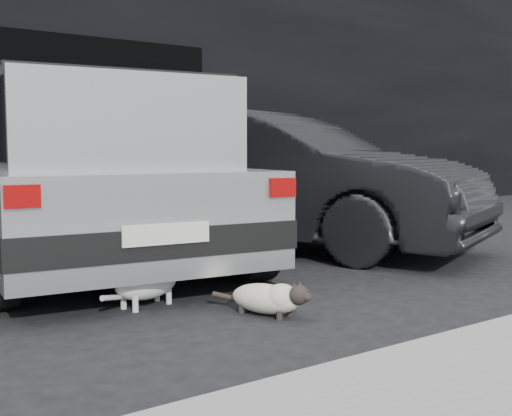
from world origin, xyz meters
TOP-DOWN VIEW (x-y plane):
  - ground at (0.00, 0.00)m, footprint 80.00×80.00m
  - building_facade at (1.00, 6.00)m, footprint 34.00×4.00m
  - garage_opening at (1.00, 3.99)m, footprint 4.00×0.10m
  - curb at (1.00, -2.60)m, footprint 18.00×0.25m
  - silver_hatchback at (0.08, 1.24)m, footprint 2.65×4.72m
  - second_car at (2.13, 1.00)m, footprint 3.20×4.76m
  - cat_siamese at (0.35, -1.32)m, footprint 0.41×0.69m
  - cat_white at (-0.16, -0.62)m, footprint 0.72×0.36m

SIDE VIEW (x-z plane):
  - ground at x=0.00m, z-range 0.00..0.00m
  - curb at x=1.00m, z-range 0.00..0.12m
  - cat_siamese at x=0.35m, z-range -0.01..0.24m
  - cat_white at x=-0.16m, z-range 0.00..0.34m
  - second_car at x=2.13m, z-range 0.00..1.48m
  - silver_hatchback at x=0.08m, z-range 0.08..1.74m
  - garage_opening at x=1.00m, z-range 0.00..2.60m
  - building_facade at x=1.00m, z-range 0.00..5.00m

